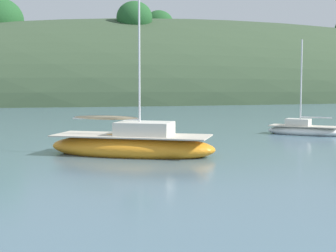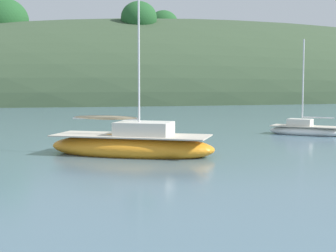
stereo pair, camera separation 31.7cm
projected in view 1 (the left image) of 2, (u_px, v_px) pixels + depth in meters
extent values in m
ellipsoid|color=#384C33|center=(206.00, 100.00, 90.83)|extent=(150.00, 36.00, 26.95)
ellipsoid|color=#235628|center=(134.00, 18.00, 79.38)|extent=(5.40, 4.91, 4.91)
ellipsoid|color=#235628|center=(159.00, 24.00, 87.70)|extent=(4.83, 4.39, 4.39)
ellipsoid|color=white|center=(304.00, 131.00, 33.69)|extent=(4.42, 4.33, 0.74)
cube|color=beige|center=(304.00, 126.00, 33.66)|extent=(4.07, 3.98, 0.06)
cube|color=silver|center=(298.00, 122.00, 33.81)|extent=(1.77, 1.76, 0.46)
cylinder|color=silver|center=(301.00, 83.00, 33.53)|extent=(0.09, 0.09, 5.45)
cylinder|color=silver|center=(316.00, 117.00, 33.28)|extent=(1.45, 1.39, 0.07)
ellipsoid|color=orange|center=(132.00, 148.00, 24.50)|extent=(8.07, 6.25, 1.25)
cube|color=beige|center=(132.00, 136.00, 24.45)|extent=(7.42, 5.75, 0.06)
cube|color=silver|center=(145.00, 129.00, 24.28)|extent=(3.03, 2.75, 0.64)
cylinder|color=silver|center=(139.00, 30.00, 23.95)|extent=(0.09, 0.09, 9.56)
cylinder|color=silver|center=(106.00, 119.00, 24.68)|extent=(2.86, 1.72, 0.07)
ellipsoid|color=tan|center=(106.00, 118.00, 24.68)|extent=(2.81, 1.77, 0.20)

